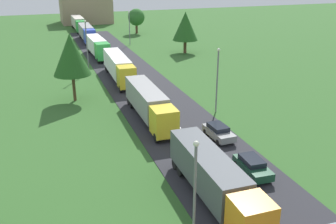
% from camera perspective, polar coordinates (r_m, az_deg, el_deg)
% --- Properties ---
extents(road, '(10.00, 140.00, 0.06)m').
position_cam_1_polar(road, '(41.19, 2.49, -3.12)').
color(road, '#2B2B30').
rests_on(road, ground).
extents(lane_marking_centre, '(0.16, 124.07, 0.01)m').
position_cam_1_polar(lane_marking_centre, '(39.80, 3.36, -3.98)').
color(lane_marking_centre, white).
rests_on(lane_marking_centre, road).
extents(truck_lead, '(2.55, 12.86, 3.43)m').
position_cam_1_polar(truck_lead, '(29.09, 6.90, -9.73)').
color(truck_lead, orange).
rests_on(truck_lead, road).
extents(truck_second, '(2.60, 13.44, 3.57)m').
position_cam_1_polar(truck_second, '(43.91, -2.84, 1.38)').
color(truck_second, yellow).
rests_on(truck_second, road).
extents(truck_third, '(2.87, 14.33, 3.63)m').
position_cam_1_polar(truck_third, '(60.35, -7.38, 6.78)').
color(truck_third, yellow).
rests_on(truck_third, road).
extents(truck_fourth, '(2.77, 12.33, 3.51)m').
position_cam_1_polar(truck_fourth, '(76.70, -10.44, 9.61)').
color(truck_fourth, green).
rests_on(truck_fourth, road).
extents(truck_fifth, '(2.67, 12.91, 3.48)m').
position_cam_1_polar(truck_fifth, '(93.69, -12.01, 11.53)').
color(truck_fifth, blue).
rests_on(truck_fifth, road).
extents(truck_sixth, '(2.57, 13.13, 3.50)m').
position_cam_1_polar(truck_sixth, '(109.88, -13.19, 12.79)').
color(truck_sixth, green).
rests_on(truck_sixth, road).
extents(car_second, '(1.98, 4.29, 1.47)m').
position_cam_1_polar(car_second, '(33.78, 12.47, -7.85)').
color(car_second, '#19472D').
rests_on(car_second, road).
extents(car_third, '(2.02, 4.24, 1.47)m').
position_cam_1_polar(car_third, '(39.80, 7.54, -2.91)').
color(car_third, gray).
rests_on(car_third, road).
extents(lamppost_lead, '(0.36, 0.36, 7.31)m').
position_cam_1_polar(lamppost_lead, '(23.93, 4.02, -11.23)').
color(lamppost_lead, slate).
rests_on(lamppost_lead, ground).
extents(lamppost_second, '(0.36, 0.36, 7.89)m').
position_cam_1_polar(lamppost_second, '(46.02, 7.36, 5.17)').
color(lamppost_second, slate).
rests_on(lamppost_second, ground).
extents(lamppost_third, '(0.36, 0.36, 8.66)m').
position_cam_1_polar(lamppost_third, '(64.76, -12.00, 9.87)').
color(lamppost_third, slate).
rests_on(lamppost_third, ground).
extents(lamppost_fourth, '(0.36, 0.36, 7.41)m').
position_cam_1_polar(lamppost_fourth, '(87.59, -5.76, 12.62)').
color(lamppost_fourth, slate).
rests_on(lamppost_fourth, ground).
extents(tree_birch, '(5.09, 5.09, 8.23)m').
position_cam_1_polar(tree_birch, '(78.54, 2.59, 12.64)').
color(tree_birch, '#513823').
rests_on(tree_birch, ground).
extents(tree_maple, '(4.32, 4.32, 6.34)m').
position_cam_1_polar(tree_maple, '(102.75, -4.74, 13.88)').
color(tree_maple, '#513823').
rests_on(tree_maple, ground).
extents(tree_pine, '(4.81, 4.81, 8.85)m').
position_cam_1_polar(tree_pine, '(50.83, -14.25, 8.27)').
color(tree_pine, '#513823').
rests_on(tree_pine, ground).
extents(distant_building, '(14.95, 11.76, 8.56)m').
position_cam_1_polar(distant_building, '(125.14, -12.15, 14.84)').
color(distant_building, '#9E846B').
rests_on(distant_building, ground).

